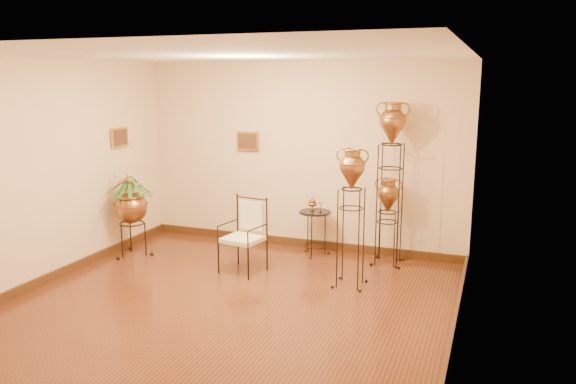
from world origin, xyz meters
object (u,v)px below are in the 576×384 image
(planter_urn, at_px, (131,203))
(side_table, at_px, (315,232))
(amphora_mid, at_px, (351,217))
(amphora_tall, at_px, (390,182))
(armchair, at_px, (243,236))

(planter_urn, relative_size, side_table, 1.67)
(amphora_mid, relative_size, side_table, 2.11)
(side_table, bearing_deg, amphora_mid, -52.30)
(amphora_tall, distance_m, side_table, 1.35)
(amphora_mid, bearing_deg, amphora_tall, 74.66)
(planter_urn, xyz_separation_m, side_table, (2.50, 0.95, -0.43))
(amphora_tall, relative_size, amphora_mid, 1.29)
(armchair, xyz_separation_m, side_table, (0.67, 1.04, -0.15))
(amphora_mid, bearing_deg, armchair, -179.42)
(amphora_tall, height_order, side_table, amphora_tall)
(amphora_tall, height_order, planter_urn, amphora_tall)
(armchair, distance_m, side_table, 1.25)
(amphora_tall, height_order, amphora_mid, amphora_tall)
(amphora_mid, distance_m, armchair, 1.52)
(amphora_tall, distance_m, armchair, 2.14)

